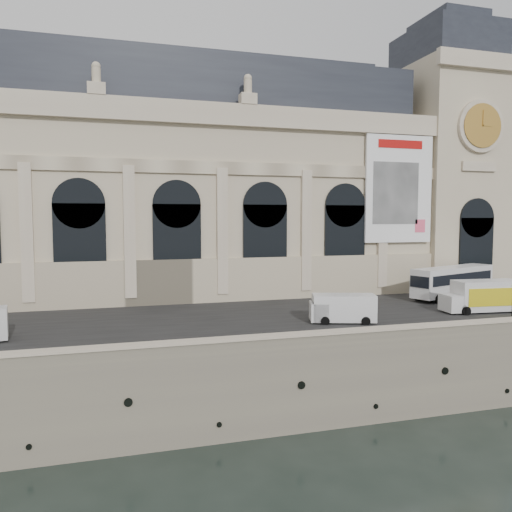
{
  "coord_description": "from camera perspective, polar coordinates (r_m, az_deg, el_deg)",
  "views": [
    {
      "loc": [
        -10.74,
        -32.56,
        15.56
      ],
      "look_at": [
        4.97,
        22.0,
        11.15
      ],
      "focal_mm": 35.0,
      "sensor_mm": 36.0,
      "label": 1
    }
  ],
  "objects": [
    {
      "name": "ground",
      "position": [
        37.65,
        2.13,
        -19.98
      ],
      "size": [
        260.0,
        260.0,
        0.0
      ],
      "primitive_type": "plane",
      "color": "black",
      "rests_on": "ground"
    },
    {
      "name": "quay",
      "position": [
        69.55,
        -6.95,
        -6.0
      ],
      "size": [
        160.0,
        70.0,
        6.0
      ],
      "primitive_type": "cube",
      "color": "gray",
      "rests_on": "ground"
    },
    {
      "name": "street",
      "position": [
        48.72,
        -3.03,
        -6.85
      ],
      "size": [
        160.0,
        24.0,
        0.06
      ],
      "primitive_type": "cube",
      "color": "#2D2D2D",
      "rests_on": "quay"
    },
    {
      "name": "parapet",
      "position": [
        35.98,
        1.86,
        -9.95
      ],
      "size": [
        160.0,
        1.4,
        1.21
      ],
      "color": "gray",
      "rests_on": "quay"
    },
    {
      "name": "museum",
      "position": [
        63.73,
        -11.86,
        8.09
      ],
      "size": [
        69.0,
        18.7,
        29.1
      ],
      "color": "beige",
      "rests_on": "quay"
    },
    {
      "name": "clock_pavilion",
      "position": [
        75.64,
        20.65,
        10.12
      ],
      "size": [
        13.0,
        14.72,
        36.7
      ],
      "color": "beige",
      "rests_on": "quay"
    },
    {
      "name": "bus_right",
      "position": [
        63.3,
        21.56,
        -2.64
      ],
      "size": [
        12.84,
        6.75,
        3.75
      ],
      "color": "silver",
      "rests_on": "quay"
    },
    {
      "name": "van_c",
      "position": [
        46.01,
        9.54,
        -5.93
      ],
      "size": [
        6.22,
        3.79,
        2.6
      ],
      "color": "silver",
      "rests_on": "quay"
    },
    {
      "name": "box_truck",
      "position": [
        55.31,
        24.49,
        -4.22
      ],
      "size": [
        8.19,
        3.42,
        3.22
      ],
      "color": "silver",
      "rests_on": "quay"
    }
  ]
}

